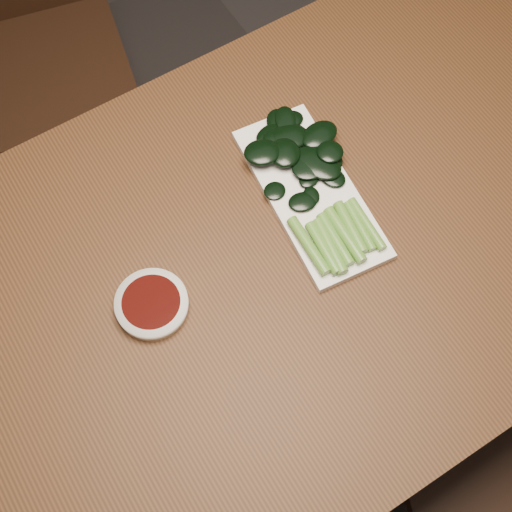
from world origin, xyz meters
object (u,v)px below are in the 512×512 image
(table, at_px, (271,274))
(sauce_bowl, at_px, (152,304))
(serving_plate, at_px, (311,193))
(gai_lan, at_px, (310,178))
(chair_far, at_px, (27,34))

(table, relative_size, sauce_bowl, 12.78)
(serving_plate, height_order, gai_lan, gai_lan)
(table, height_order, serving_plate, serving_plate)
(chair_far, distance_m, sauce_bowl, 0.90)
(chair_far, xyz_separation_m, sauce_bowl, (-0.09, -0.85, 0.28))
(table, xyz_separation_m, serving_plate, (0.11, 0.06, 0.08))
(table, distance_m, chair_far, 0.90)
(sauce_bowl, relative_size, serving_plate, 0.33)
(table, bearing_deg, gai_lan, 32.36)
(sauce_bowl, bearing_deg, gai_lan, 9.22)
(chair_far, distance_m, gai_lan, 0.88)
(table, height_order, chair_far, chair_far)
(serving_plate, distance_m, gai_lan, 0.03)
(table, relative_size, chair_far, 1.57)
(serving_plate, relative_size, gai_lan, 1.04)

